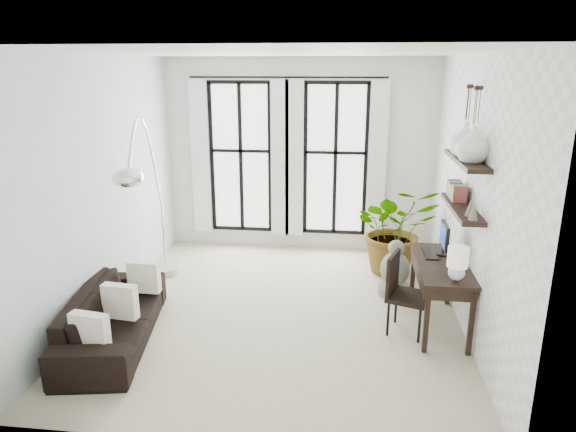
% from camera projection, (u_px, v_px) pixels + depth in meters
% --- Properties ---
extents(floor, '(5.00, 5.00, 0.00)m').
position_uv_depth(floor, '(281.00, 310.00, 6.67)').
color(floor, '#BBB395').
rests_on(floor, ground).
extents(ceiling, '(5.00, 5.00, 0.00)m').
position_uv_depth(ceiling, '(279.00, 52.00, 5.77)').
color(ceiling, white).
rests_on(ceiling, wall_back).
extents(wall_left, '(0.00, 5.00, 5.00)m').
position_uv_depth(wall_left, '(104.00, 186.00, 6.47)').
color(wall_left, silver).
rests_on(wall_left, floor).
extents(wall_right, '(0.00, 5.00, 5.00)m').
position_uv_depth(wall_right, '(471.00, 196.00, 5.97)').
color(wall_right, white).
rests_on(wall_right, floor).
extents(wall_back, '(4.50, 0.00, 4.50)m').
position_uv_depth(wall_back, '(300.00, 156.00, 8.60)').
color(wall_back, white).
rests_on(wall_back, floor).
extents(windows, '(3.26, 0.13, 2.65)m').
position_uv_depth(windows, '(287.00, 159.00, 8.57)').
color(windows, white).
rests_on(windows, wall_back).
extents(wall_shelves, '(0.25, 1.30, 0.60)m').
position_uv_depth(wall_shelves, '(463.00, 188.00, 5.81)').
color(wall_shelves, black).
rests_on(wall_shelves, wall_right).
extents(sofa, '(1.15, 2.19, 0.61)m').
position_uv_depth(sofa, '(113.00, 317.00, 5.86)').
color(sofa, black).
rests_on(sofa, floor).
extents(throw_pillows, '(0.40, 1.52, 0.40)m').
position_uv_depth(throw_pillows, '(120.00, 301.00, 5.79)').
color(throw_pillows, white).
rests_on(throw_pillows, sofa).
extents(plant, '(1.41, 1.28, 1.36)m').
position_uv_depth(plant, '(395.00, 229.00, 7.77)').
color(plant, '#2D7228').
rests_on(plant, floor).
extents(desk, '(0.59, 1.40, 1.21)m').
position_uv_depth(desk, '(442.00, 269.00, 6.02)').
color(desk, black).
rests_on(desk, floor).
extents(desk_chair, '(0.58, 0.58, 0.96)m').
position_uv_depth(desk_chair, '(402.00, 288.00, 6.01)').
color(desk_chair, black).
rests_on(desk_chair, floor).
extents(arc_lamp, '(0.75, 2.29, 2.49)m').
position_uv_depth(arc_lamp, '(144.00, 160.00, 6.35)').
color(arc_lamp, silver).
rests_on(arc_lamp, floor).
extents(buddha, '(0.44, 0.44, 0.80)m').
position_uv_depth(buddha, '(395.00, 272.00, 7.04)').
color(buddha, slate).
rests_on(buddha, floor).
extents(vase_a, '(0.37, 0.37, 0.38)m').
position_uv_depth(vase_a, '(473.00, 144.00, 5.38)').
color(vase_a, white).
rests_on(vase_a, shelf_upper).
extents(vase_b, '(0.37, 0.37, 0.38)m').
position_uv_depth(vase_b, '(465.00, 139.00, 5.76)').
color(vase_b, white).
rests_on(vase_b, shelf_upper).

